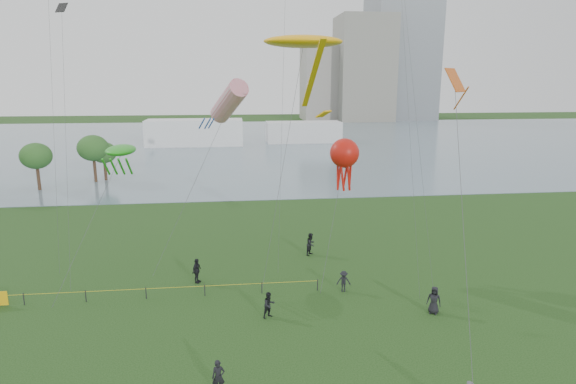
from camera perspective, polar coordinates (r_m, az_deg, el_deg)
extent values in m
cube|color=slate|center=(119.70, -4.98, 5.94)|extent=(400.00, 120.00, 0.08)
cube|color=gray|center=(187.41, 8.94, 14.20)|extent=(20.00, 20.00, 38.00)
cube|color=gray|center=(190.06, 4.22, 12.79)|extent=(16.00, 18.00, 28.00)
cube|color=white|center=(114.68, -10.98, 6.94)|extent=(22.00, 8.00, 6.00)
cube|color=silver|center=(118.66, 1.85, 7.13)|extent=(18.00, 7.00, 5.00)
cylinder|color=#3D291B|center=(76.76, -21.89, 2.24)|extent=(0.44, 0.44, 3.15)
ellipsoid|color=#316226|center=(76.24, -22.11, 4.85)|extent=(4.48, 4.48, 3.78)
cylinder|color=#3D291B|center=(74.32, -27.44, 1.30)|extent=(0.44, 0.44, 2.94)
ellipsoid|color=#316226|center=(73.81, -27.71, 3.81)|extent=(4.18, 4.18, 3.53)
cylinder|color=#3D291B|center=(77.64, -20.82, 2.25)|extent=(0.44, 0.44, 2.62)
ellipsoid|color=#316226|center=(77.19, -20.99, 4.39)|extent=(3.73, 3.73, 3.14)
cylinder|color=black|center=(37.49, -28.83, -11.05)|extent=(0.07, 0.07, 0.85)
cylinder|color=black|center=(36.17, -22.85, -11.30)|extent=(0.07, 0.07, 0.85)
cylinder|color=black|center=(35.25, -16.47, -11.42)|extent=(0.07, 0.07, 0.85)
cylinder|color=black|center=(34.77, -9.84, -11.41)|extent=(0.07, 0.07, 0.85)
cylinder|color=black|center=(34.74, -3.11, -11.24)|extent=(0.07, 0.07, 0.85)
cylinder|color=black|center=(35.18, 3.52, -10.93)|extent=(0.07, 0.07, 0.85)
cylinder|color=yellow|center=(35.12, -16.51, -10.94)|extent=(24.00, 0.03, 0.03)
imported|color=black|center=(31.31, -2.25, -13.23)|extent=(1.04, 0.97, 1.70)
imported|color=black|center=(35.05, 6.61, -10.47)|extent=(1.09, 0.74, 1.55)
imported|color=black|center=(36.82, -10.77, -9.16)|extent=(0.89, 1.19, 1.87)
imported|color=black|center=(33.13, 16.92, -12.15)|extent=(1.07, 0.97, 1.83)
imported|color=black|center=(24.91, -8.25, -20.88)|extent=(0.64, 0.44, 1.70)
imported|color=black|center=(41.77, 2.73, -6.17)|extent=(1.17, 1.19, 1.94)
cylinder|color=#3F3F42|center=(34.26, -0.67, 2.94)|extent=(3.31, 2.65, 17.40)
ellipsoid|color=#FFAE0D|center=(35.33, 1.84, 17.40)|extent=(5.63, 3.52, 0.88)
cube|color=#FFAE0D|center=(31.08, 2.96, 13.56)|extent=(0.36, 6.98, 4.09)
cube|color=#FFAE0D|center=(27.40, 4.24, 9.22)|extent=(0.95, 0.95, 0.42)
cylinder|color=#3F3F42|center=(38.36, -11.39, 0.50)|extent=(6.23, 3.38, 13.10)
cylinder|color=red|center=(39.04, -7.01, 10.58)|extent=(3.43, 4.93, 3.63)
cylinder|color=#183DAA|center=(37.98, -9.08, 8.03)|extent=(0.60, 1.13, 0.88)
cylinder|color=#183DAA|center=(38.37, -9.48, 8.07)|extent=(0.60, 1.13, 0.88)
cylinder|color=#183DAA|center=(38.25, -10.16, 8.02)|extent=(0.60, 1.13, 0.88)
cylinder|color=#183DAA|center=(37.78, -10.21, 7.96)|extent=(0.60, 1.13, 0.88)
cylinder|color=#183DAA|center=(37.61, -9.53, 7.97)|extent=(0.60, 1.13, 0.88)
cylinder|color=#3F3F42|center=(37.21, -22.54, -3.46)|extent=(3.77, 6.74, 9.56)
ellipsoid|color=#239A1C|center=(38.97, -19.19, 4.72)|extent=(2.17, 3.91, 0.76)
cylinder|color=#239A1C|center=(37.76, -20.77, 2.81)|extent=(0.16, 1.79, 1.54)
cylinder|color=#239A1C|center=(37.63, -19.96, 2.84)|extent=(0.16, 1.79, 1.54)
cylinder|color=#239A1C|center=(37.51, -19.14, 2.87)|extent=(0.16, 1.79, 1.54)
cylinder|color=#239A1C|center=(37.39, -18.32, 2.90)|extent=(0.16, 1.79, 1.54)
cylinder|color=#3F3F42|center=(35.86, 5.35, -3.34)|extent=(2.70, 5.05, 9.27)
sphere|color=red|center=(37.56, 6.71, 4.61)|extent=(2.28, 2.28, 2.28)
cylinder|color=red|center=(37.94, 7.38, 2.22)|extent=(0.18, 0.54, 2.60)
cylinder|color=red|center=(38.29, 6.87, 2.34)|extent=(0.49, 0.36, 2.61)
cylinder|color=red|center=(38.18, 6.14, 2.32)|extent=(0.49, 0.36, 2.61)
cylinder|color=red|center=(37.71, 5.91, 2.19)|extent=(0.18, 0.54, 2.60)
cylinder|color=red|center=(37.35, 6.43, 2.08)|extent=(0.49, 0.36, 2.61)
cylinder|color=red|center=(37.47, 7.17, 2.09)|extent=(0.49, 0.36, 2.61)
cylinder|color=#3F3F42|center=(24.97, 20.17, -4.85)|extent=(3.40, 11.66, 14.76)
cube|color=#D15112|center=(29.83, 19.21, 12.42)|extent=(1.65, 1.65, 1.35)
cylinder|color=#D15112|center=(29.04, 19.83, 10.40)|extent=(0.08, 1.58, 1.35)
cube|color=black|center=(43.90, -25.26, 19.16)|extent=(1.01, 0.76, 0.76)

